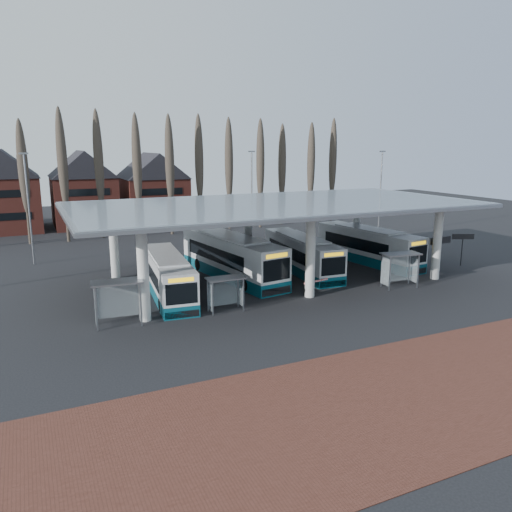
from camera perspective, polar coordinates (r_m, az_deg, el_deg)
name	(u,v)px	position (r m, az deg, el deg)	size (l,w,h in m)	color
ground	(328,306)	(34.73, 8.25, -5.73)	(140.00, 140.00, 0.00)	black
brick_strip	(467,379)	(26.25, 22.98, -12.82)	(70.00, 10.00, 0.03)	brown
station_canopy	(276,210)	(40.25, 2.29, 5.22)	(32.00, 16.00, 6.34)	silver
poplar_row	(184,162)	(63.24, -8.22, 10.59)	(45.10, 1.10, 14.50)	#473D33
townhouse_row	(45,183)	(71.74, -23.02, 7.68)	(36.80, 10.30, 12.25)	maroon
lamp_post_a	(29,207)	(49.84, -24.53, 5.12)	(0.80, 0.16, 10.17)	slate
lamp_post_b	(252,193)	(59.00, -0.49, 7.23)	(0.80, 0.16, 10.17)	slate
lamp_post_c	(380,192)	(61.22, 14.02, 7.06)	(0.80, 0.16, 10.17)	slate
bus_0	(168,276)	(37.08, -10.07, -2.31)	(3.43, 11.09, 3.03)	silver
bus_1	(231,257)	(41.53, -2.83, -0.17)	(4.60, 13.06, 3.56)	silver
bus_2	(301,255)	(43.67, 5.20, 0.15)	(3.21, 11.36, 3.12)	silver
bus_3	(367,246)	(48.09, 12.62, 1.13)	(3.93, 11.97, 3.27)	silver
shelter_0	(117,293)	(31.59, -15.57, -4.04)	(3.17, 1.82, 2.81)	gray
shelter_1	(225,286)	(33.09, -3.58, -3.48)	(2.52, 1.29, 2.33)	gray
shelter_2	(399,262)	(40.15, 16.06, -0.67)	(3.08, 1.81, 2.71)	gray
info_sign_0	(440,243)	(44.23, 20.32, 1.36)	(2.26, 0.25, 3.36)	black
info_sign_1	(463,239)	(49.09, 22.57, 1.81)	(1.86, 0.90, 2.95)	black
barrier	(315,282)	(37.29, 6.78, -2.98)	(2.26, 0.83, 1.14)	black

